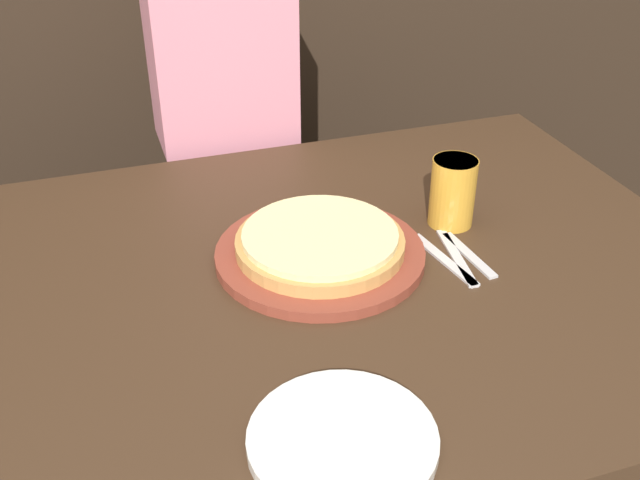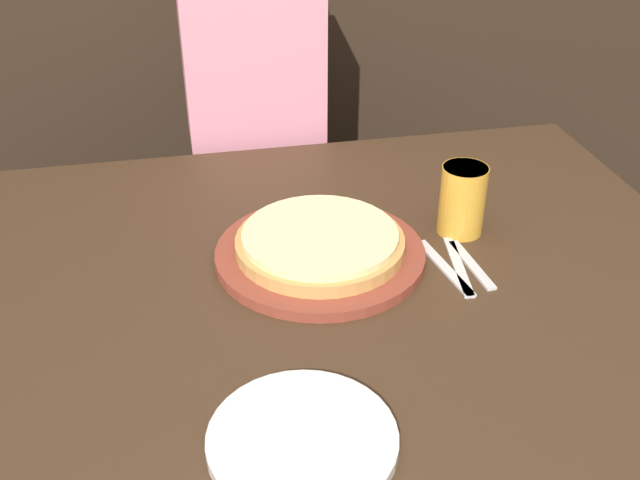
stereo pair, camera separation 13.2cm
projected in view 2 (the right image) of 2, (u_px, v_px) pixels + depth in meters
The scene contains 8 objects.
dining_table at pixel (293, 429), 1.49m from camera, with size 1.53×1.06×0.74m.
pizza_on_board at pixel (320, 247), 1.33m from camera, with size 0.38×0.38×0.06m.
beer_glass at pixel (463, 197), 1.39m from camera, with size 0.09×0.09×0.13m.
dinner_plate at pixel (302, 440), 0.97m from camera, with size 0.25×0.25×0.02m.
fork at pixel (445, 268), 1.32m from camera, with size 0.05×0.19×0.00m.
dinner_knife at pixel (458, 266), 1.32m from camera, with size 0.05×0.19×0.00m.
spoon at pixel (472, 265), 1.32m from camera, with size 0.03×0.16×0.00m.
diner_person at pixel (256, 150), 1.90m from camera, with size 0.32×0.20×1.34m.
Camera 2 is at (-0.16, -1.06, 1.48)m, focal length 42.00 mm.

